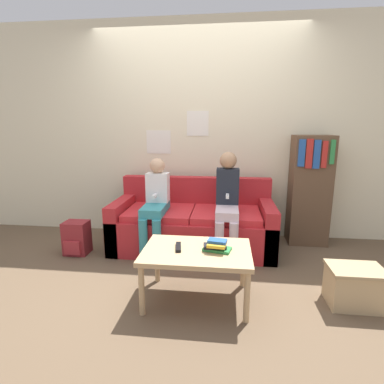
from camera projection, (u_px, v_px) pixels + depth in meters
ground_plane at (188, 266)px, 2.98m from camera, size 10.00×10.00×0.00m
wall_back at (198, 132)px, 3.68m from camera, size 8.00×0.07×2.60m
couch at (193, 224)px, 3.42m from camera, size 1.78×0.80×0.77m
coffee_table at (197, 256)px, 2.34m from camera, size 0.84×0.57×0.43m
person_left at (155, 202)px, 3.21m from camera, size 0.24×0.55×1.03m
person_right at (227, 199)px, 3.13m from camera, size 0.24×0.55×1.10m
tv_remote at (179, 247)px, 2.35m from camera, size 0.07×0.17×0.02m
book_stack at (217, 246)px, 2.30m from camera, size 0.23×0.17×0.09m
bookshelf at (309, 190)px, 3.47m from camera, size 0.44×0.33×1.27m
storage_box at (355, 286)px, 2.31m from camera, size 0.41×0.30×0.31m
backpack at (77, 238)px, 3.25m from camera, size 0.25×0.23×0.36m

